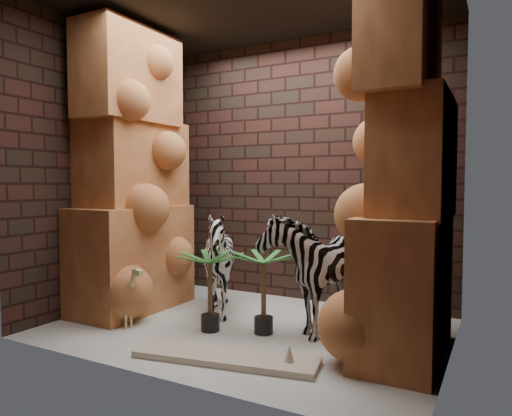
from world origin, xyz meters
The scene contains 13 objects.
floor centered at (0.00, 0.00, 0.00)m, with size 3.50×3.50×0.00m, color silver.
wall_back centered at (0.00, 1.25, 1.50)m, with size 3.50×3.50×0.00m, color #361C18.
wall_front centered at (0.00, -1.25, 1.50)m, with size 3.50×3.50×0.00m, color #361C18.
wall_left centered at (-1.75, 0.00, 1.50)m, with size 3.00×3.00×0.00m, color #361C18.
wall_right centered at (1.75, 0.00, 1.50)m, with size 3.00×3.00×0.00m, color #361C18.
rock_pillar_left centered at (-1.40, 0.00, 1.50)m, with size 0.68×1.30×3.00m, color #D8894C, non-canonical shape.
rock_pillar_right centered at (1.42, 0.00, 1.50)m, with size 0.58×1.25×3.00m, color #D8894C, non-canonical shape.
zebra_right centered at (0.57, 0.38, 0.64)m, with size 0.59×1.09×1.29m, color white.
zebra_left centered at (-0.43, 0.21, 0.48)m, with size 0.86×1.07×0.97m, color white.
giraffe_toy centered at (-1.05, -0.51, 0.31)m, with size 0.32×0.11×0.62m, color beige, non-canonical shape.
palm_front centered at (0.21, -0.06, 0.37)m, with size 0.36×0.36×0.74m, color #1E6831, non-canonical shape.
palm_back centered at (-0.25, -0.23, 0.36)m, with size 0.36×0.36×0.73m, color #1E6831, non-canonical shape.
surfboard centered at (0.25, -0.76, 0.03)m, with size 1.43×0.35×0.05m, color beige.
Camera 1 is at (2.08, -3.67, 1.34)m, focal length 32.20 mm.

